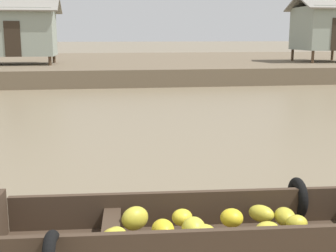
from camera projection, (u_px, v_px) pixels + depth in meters
name	position (u px, v px, depth m)	size (l,w,h in m)	color
ground_plane	(176.00, 132.00, 11.32)	(300.00, 300.00, 0.00)	#7A6B51
riverbank_strip	(129.00, 65.00, 30.33)	(160.00, 20.00, 0.83)	brown
banana_boat	(194.00, 229.00, 4.97)	(5.71, 1.69, 0.86)	#3D2D21
stilt_house_left	(17.00, 31.00, 24.10)	(4.66, 3.08, 3.71)	#4C3826
stilt_house_mid_left	(325.00, 27.00, 26.57)	(3.76, 3.66, 3.95)	#4C3826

